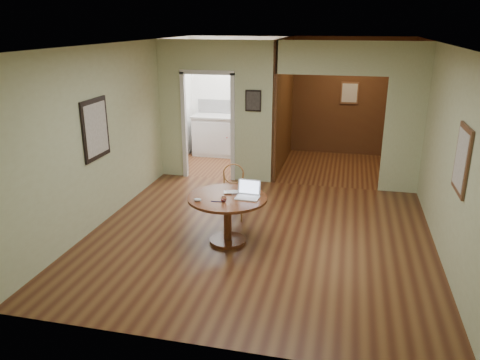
% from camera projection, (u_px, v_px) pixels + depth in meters
% --- Properties ---
extents(floor, '(5.00, 5.00, 0.00)m').
position_uv_depth(floor, '(258.00, 237.00, 6.88)').
color(floor, '#452113').
rests_on(floor, ground).
extents(room_shell, '(5.20, 7.50, 5.00)m').
position_uv_depth(room_shell, '(266.00, 112.00, 9.42)').
color(room_shell, silver).
rests_on(room_shell, ground).
extents(dining_table, '(1.12, 1.12, 0.70)m').
position_uv_depth(dining_table, '(228.00, 209.00, 6.57)').
color(dining_table, brown).
rests_on(dining_table, ground).
extents(chair, '(0.44, 0.44, 0.88)m').
position_uv_depth(chair, '(233.00, 188.00, 7.44)').
color(chair, '#A36239').
rests_on(chair, ground).
extents(open_laptop, '(0.33, 0.29, 0.23)m').
position_uv_depth(open_laptop, '(248.00, 192.00, 6.50)').
color(open_laptop, silver).
rests_on(open_laptop, dining_table).
extents(closed_laptop, '(0.37, 0.29, 0.03)m').
position_uv_depth(closed_laptop, '(235.00, 193.00, 6.60)').
color(closed_laptop, silver).
rests_on(closed_laptop, dining_table).
extents(mouse, '(0.12, 0.08, 0.04)m').
position_uv_depth(mouse, '(198.00, 200.00, 6.34)').
color(mouse, silver).
rests_on(mouse, dining_table).
extents(wine_glass, '(0.08, 0.08, 0.09)m').
position_uv_depth(wine_glass, '(224.00, 199.00, 6.31)').
color(wine_glass, white).
rests_on(wine_glass, dining_table).
extents(pen, '(0.15, 0.03, 0.01)m').
position_uv_depth(pen, '(217.00, 201.00, 6.33)').
color(pen, '#0C1855').
rests_on(pen, dining_table).
extents(kitchen_cabinet, '(2.06, 0.60, 0.94)m').
position_uv_depth(kitchen_cabinet, '(236.00, 136.00, 10.88)').
color(kitchen_cabinet, silver).
rests_on(kitchen_cabinet, ground).
extents(grocery_bag, '(0.31, 0.27, 0.28)m').
position_uv_depth(grocery_bag, '(266.00, 112.00, 10.54)').
color(grocery_bag, beige).
rests_on(grocery_bag, kitchen_cabinet).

